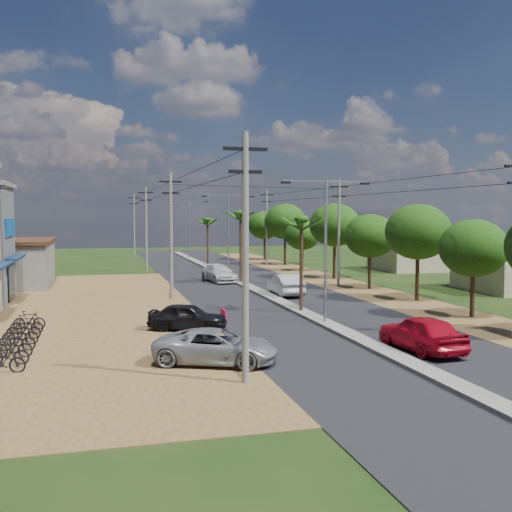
{
  "coord_description": "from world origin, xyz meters",
  "views": [
    {
      "loc": [
        -12.11,
        -30.62,
        6.11
      ],
      "look_at": [
        -0.66,
        12.31,
        3.0
      ],
      "focal_mm": 42.0,
      "sensor_mm": 36.0,
      "label": 1
    }
  ],
  "objects_px": {
    "car_red_near": "(422,334)",
    "car_parked_silver": "(216,347)",
    "parked_scooter_row": "(18,337)",
    "car_white_far": "(219,274)",
    "car_parked_dark": "(188,317)",
    "car_silver_mid": "(285,285)",
    "roadside_sign": "(223,318)"
  },
  "relations": [
    {
      "from": "car_red_near",
      "to": "car_parked_dark",
      "type": "xyz_separation_m",
      "value": [
        -9.32,
        7.52,
        -0.11
      ]
    },
    {
      "from": "parked_scooter_row",
      "to": "car_white_far",
      "type": "bearing_deg",
      "value": 59.23
    },
    {
      "from": "car_white_far",
      "to": "car_parked_silver",
      "type": "distance_m",
      "value": 29.59
    },
    {
      "from": "car_silver_mid",
      "to": "parked_scooter_row",
      "type": "height_order",
      "value": "car_silver_mid"
    },
    {
      "from": "car_silver_mid",
      "to": "car_white_far",
      "type": "bearing_deg",
      "value": -71.57
    },
    {
      "from": "car_white_far",
      "to": "car_parked_dark",
      "type": "xyz_separation_m",
      "value": [
        -6.06,
        -21.61,
        -0.04
      ]
    },
    {
      "from": "car_red_near",
      "to": "car_parked_silver",
      "type": "distance_m",
      "value": 9.26
    },
    {
      "from": "car_red_near",
      "to": "parked_scooter_row",
      "type": "relative_size",
      "value": 0.49
    },
    {
      "from": "car_silver_mid",
      "to": "car_white_far",
      "type": "distance_m",
      "value": 10.55
    },
    {
      "from": "car_parked_dark",
      "to": "parked_scooter_row",
      "type": "relative_size",
      "value": 0.42
    },
    {
      "from": "car_white_far",
      "to": "car_red_near",
      "type": "bearing_deg",
      "value": -92.58
    },
    {
      "from": "car_silver_mid",
      "to": "car_parked_silver",
      "type": "relative_size",
      "value": 0.97
    },
    {
      "from": "roadside_sign",
      "to": "parked_scooter_row",
      "type": "distance_m",
      "value": 10.55
    },
    {
      "from": "car_parked_dark",
      "to": "parked_scooter_row",
      "type": "height_order",
      "value": "car_parked_dark"
    },
    {
      "from": "car_silver_mid",
      "to": "car_parked_silver",
      "type": "distance_m",
      "value": 20.9
    },
    {
      "from": "roadside_sign",
      "to": "parked_scooter_row",
      "type": "bearing_deg",
      "value": -166.23
    },
    {
      "from": "car_white_far",
      "to": "car_parked_dark",
      "type": "height_order",
      "value": "car_white_far"
    },
    {
      "from": "car_red_near",
      "to": "car_parked_silver",
      "type": "bearing_deg",
      "value": -5.59
    },
    {
      "from": "car_red_near",
      "to": "parked_scooter_row",
      "type": "xyz_separation_m",
      "value": [
        -17.41,
        5.37,
        -0.31
      ]
    },
    {
      "from": "car_parked_silver",
      "to": "roadside_sign",
      "type": "xyz_separation_m",
      "value": [
        2.0,
        8.1,
        -0.24
      ]
    },
    {
      "from": "roadside_sign",
      "to": "car_red_near",
      "type": "bearing_deg",
      "value": -50.76
    },
    {
      "from": "car_white_far",
      "to": "car_parked_silver",
      "type": "bearing_deg",
      "value": -110.67
    },
    {
      "from": "car_silver_mid",
      "to": "roadside_sign",
      "type": "xyz_separation_m",
      "value": [
        -7.0,
        -10.76,
        -0.35
      ]
    },
    {
      "from": "car_silver_mid",
      "to": "car_parked_dark",
      "type": "distance_m",
      "value": 14.64
    },
    {
      "from": "roadside_sign",
      "to": "parked_scooter_row",
      "type": "height_order",
      "value": "parked_scooter_row"
    },
    {
      "from": "car_white_far",
      "to": "roadside_sign",
      "type": "bearing_deg",
      "value": -109.82
    },
    {
      "from": "car_red_near",
      "to": "car_white_far",
      "type": "bearing_deg",
      "value": -88.26
    },
    {
      "from": "car_red_near",
      "to": "roadside_sign",
      "type": "bearing_deg",
      "value": -53.3
    },
    {
      "from": "car_red_near",
      "to": "roadside_sign",
      "type": "xyz_separation_m",
      "value": [
        -7.26,
        8.25,
        -0.35
      ]
    },
    {
      "from": "car_parked_dark",
      "to": "roadside_sign",
      "type": "height_order",
      "value": "car_parked_dark"
    },
    {
      "from": "car_red_near",
      "to": "car_silver_mid",
      "type": "distance_m",
      "value": 19.02
    },
    {
      "from": "car_silver_mid",
      "to": "car_parked_silver",
      "type": "bearing_deg",
      "value": 66.4
    }
  ]
}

